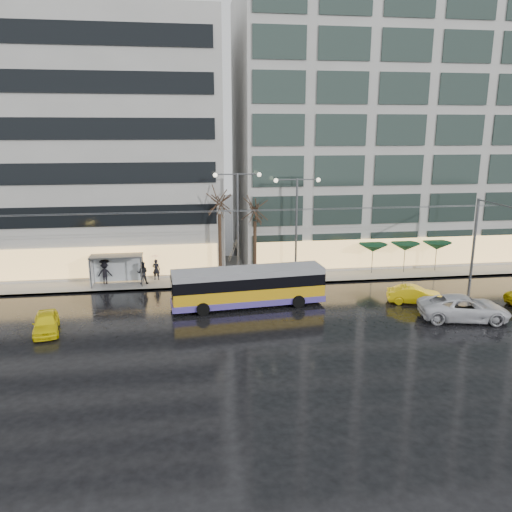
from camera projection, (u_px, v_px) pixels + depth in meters
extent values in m
plane|color=black|center=(225.00, 330.00, 32.14)|extent=(140.00, 140.00, 0.00)
cube|color=gray|center=(235.00, 270.00, 45.84)|extent=(80.00, 10.00, 0.15)
cube|color=slate|center=(240.00, 286.00, 41.08)|extent=(80.00, 0.10, 0.15)
cube|color=#A09F99|center=(32.00, 146.00, 45.52)|extent=(34.00, 14.00, 22.00)
cube|color=#A09F99|center=(398.00, 129.00, 49.86)|extent=(32.00, 14.00, 25.00)
cube|color=gold|center=(248.00, 294.00, 36.34)|extent=(11.15, 3.31, 1.37)
cube|color=#4D3E9B|center=(248.00, 299.00, 36.45)|extent=(11.19, 3.35, 0.46)
cube|color=black|center=(248.00, 280.00, 36.09)|extent=(11.17, 3.33, 0.82)
cube|color=gray|center=(248.00, 272.00, 35.93)|extent=(11.15, 3.31, 0.46)
cube|color=black|center=(320.00, 277.00, 37.36)|extent=(0.25, 2.10, 1.19)
cube|color=black|center=(171.00, 288.00, 34.89)|extent=(0.25, 2.10, 1.19)
cylinder|color=black|center=(289.00, 292.00, 38.32)|extent=(0.94, 0.41, 0.92)
cylinder|color=black|center=(298.00, 301.00, 36.16)|extent=(0.94, 0.41, 0.92)
cylinder|color=black|center=(199.00, 299.00, 36.76)|extent=(0.94, 0.41, 0.92)
cylinder|color=black|center=(203.00, 309.00, 34.60)|extent=(0.94, 0.41, 0.92)
cylinder|color=#595B60|center=(233.00, 252.00, 36.23)|extent=(0.38, 3.40, 2.41)
cylinder|color=#595B60|center=(232.00, 250.00, 36.66)|extent=(0.38, 3.40, 2.41)
cylinder|color=#595B60|center=(474.00, 240.00, 42.41)|extent=(0.24, 0.24, 7.00)
cube|color=#595B60|center=(497.00, 204.00, 39.18)|extent=(0.10, 5.00, 0.10)
cylinder|color=#595B60|center=(231.00, 212.00, 36.14)|extent=(42.00, 0.04, 0.04)
cylinder|color=#595B60|center=(230.00, 210.00, 36.62)|extent=(42.00, 0.04, 0.04)
cube|color=#595B60|center=(116.00, 256.00, 40.52)|extent=(4.20, 1.60, 0.12)
cube|color=silver|center=(118.00, 269.00, 41.50)|extent=(4.00, 0.05, 2.20)
cube|color=white|center=(91.00, 272.00, 40.55)|extent=(0.10, 1.40, 2.20)
cylinder|color=#595B60|center=(90.00, 274.00, 39.88)|extent=(0.10, 0.10, 2.40)
cylinder|color=#595B60|center=(93.00, 269.00, 41.23)|extent=(0.10, 0.10, 2.40)
cylinder|color=#595B60|center=(141.00, 272.00, 40.42)|extent=(0.10, 0.10, 2.40)
cylinder|color=#595B60|center=(143.00, 268.00, 41.76)|extent=(0.10, 0.10, 2.40)
cylinder|color=#595B60|center=(238.00, 227.00, 41.65)|extent=(0.18, 0.18, 9.00)
cylinder|color=#595B60|center=(226.00, 174.00, 40.45)|extent=(1.80, 0.10, 0.10)
cylinder|color=#595B60|center=(248.00, 174.00, 40.70)|extent=(1.80, 0.10, 0.10)
sphere|color=#FFF2CC|center=(215.00, 175.00, 40.35)|extent=(0.36, 0.36, 0.36)
sphere|color=#FFF2CC|center=(259.00, 175.00, 40.83)|extent=(0.36, 0.36, 0.36)
cylinder|color=#595B60|center=(296.00, 229.00, 42.38)|extent=(0.18, 0.18, 8.50)
cylinder|color=#595B60|center=(287.00, 180.00, 41.25)|extent=(1.80, 0.10, 0.10)
cylinder|color=#595B60|center=(308.00, 179.00, 41.49)|extent=(1.80, 0.10, 0.10)
sphere|color=#FFF2CC|center=(276.00, 180.00, 41.14)|extent=(0.36, 0.36, 0.36)
sphere|color=#FFF2CC|center=(318.00, 180.00, 41.62)|extent=(0.36, 0.36, 0.36)
cylinder|color=black|center=(220.00, 247.00, 42.05)|extent=(0.28, 0.28, 5.60)
cylinder|color=black|center=(255.00, 249.00, 42.74)|extent=(0.28, 0.28, 4.90)
cylinder|color=#595B60|center=(372.00, 261.00, 44.28)|extent=(0.06, 0.06, 2.20)
cone|color=#0F3920|center=(373.00, 248.00, 43.99)|extent=(2.50, 2.50, 0.70)
cylinder|color=#595B60|center=(404.00, 260.00, 44.69)|extent=(0.06, 0.06, 2.20)
cone|color=#0F3920|center=(405.00, 247.00, 44.39)|extent=(2.50, 2.50, 0.70)
cylinder|color=#595B60|center=(436.00, 259.00, 45.09)|extent=(0.06, 0.06, 2.20)
cone|color=#0F3920|center=(437.00, 246.00, 44.80)|extent=(2.50, 2.50, 0.70)
imported|color=yellow|center=(46.00, 323.00, 31.65)|extent=(2.27, 4.03, 1.29)
imported|color=yellow|center=(415.00, 295.00, 37.02)|extent=(4.19, 2.47, 1.31)
imported|color=silver|center=(464.00, 308.00, 33.79)|extent=(6.38, 3.87, 1.65)
imported|color=black|center=(156.00, 270.00, 42.33)|extent=(0.73, 0.56, 1.79)
imported|color=#E54CB9|center=(156.00, 260.00, 42.12)|extent=(1.14, 1.16, 0.88)
imported|color=black|center=(143.00, 273.00, 41.19)|extent=(0.92, 0.73, 1.87)
imported|color=black|center=(105.00, 273.00, 41.20)|extent=(1.17, 0.68, 1.80)
imported|color=black|center=(104.00, 263.00, 40.99)|extent=(0.83, 0.83, 0.72)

